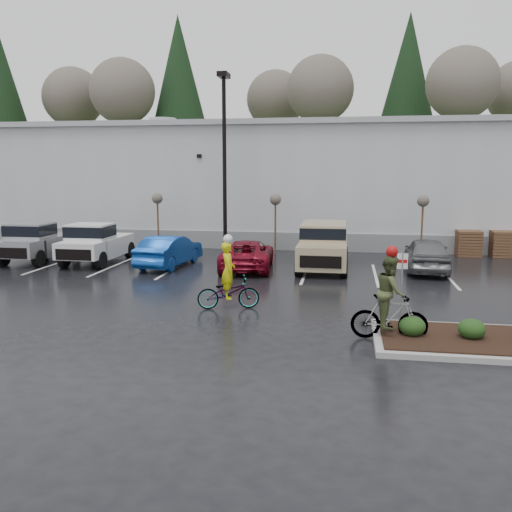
% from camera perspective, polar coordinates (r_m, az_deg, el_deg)
% --- Properties ---
extents(ground, '(120.00, 120.00, 0.00)m').
position_cam_1_polar(ground, '(16.14, 1.28, -7.12)').
color(ground, black).
rests_on(ground, ground).
extents(warehouse, '(60.50, 15.50, 7.20)m').
position_cam_1_polar(warehouse, '(37.39, 6.18, 7.84)').
color(warehouse, '#B4B7BA').
rests_on(warehouse, ground).
extents(wooded_ridge, '(80.00, 25.00, 6.00)m').
position_cam_1_polar(wooded_ridge, '(60.39, 7.47, 7.73)').
color(wooded_ridge, '#273D19').
rests_on(wooded_ridge, ground).
extents(lamppost, '(0.50, 1.00, 9.22)m').
position_cam_1_polar(lamppost, '(28.04, -3.35, 11.58)').
color(lamppost, black).
rests_on(lamppost, ground).
extents(sapling_west, '(0.60, 0.60, 3.20)m').
position_cam_1_polar(sapling_west, '(30.16, -10.34, 5.66)').
color(sapling_west, '#4B351E').
rests_on(sapling_west, ground).
extents(sapling_mid, '(0.60, 0.60, 3.20)m').
position_cam_1_polar(sapling_mid, '(28.63, 2.06, 5.62)').
color(sapling_mid, '#4B351E').
rests_on(sapling_mid, ground).
extents(sapling_east, '(0.60, 0.60, 3.20)m').
position_cam_1_polar(sapling_east, '(28.64, 17.17, 5.21)').
color(sapling_east, '#4B351E').
rests_on(sapling_east, ground).
extents(pallet_stack_a, '(1.20, 1.20, 1.35)m').
position_cam_1_polar(pallet_stack_a, '(30.25, 21.44, 1.27)').
color(pallet_stack_a, '#4B351E').
rests_on(pallet_stack_a, ground).
extents(pallet_stack_b, '(1.20, 1.20, 1.35)m').
position_cam_1_polar(pallet_stack_b, '(30.65, 24.55, 1.16)').
color(pallet_stack_b, '#4B351E').
rests_on(pallet_stack_b, ground).
extents(shrub_a, '(0.70, 0.70, 0.52)m').
position_cam_1_polar(shrub_a, '(15.02, 16.12, -7.11)').
color(shrub_a, black).
rests_on(shrub_a, curb_island).
extents(shrub_b, '(0.70, 0.70, 0.52)m').
position_cam_1_polar(shrub_b, '(15.28, 21.76, -7.14)').
color(shrub_b, black).
rests_on(shrub_b, curb_island).
extents(fire_lane_sign, '(0.30, 0.05, 2.20)m').
position_cam_1_polar(fire_lane_sign, '(15.92, 15.08, -2.46)').
color(fire_lane_sign, gray).
rests_on(fire_lane_sign, ground).
extents(pickup_silver, '(2.10, 5.20, 1.96)m').
position_cam_1_polar(pickup_silver, '(28.91, -21.68, 1.52)').
color(pickup_silver, '#96999D').
rests_on(pickup_silver, ground).
extents(pickup_white, '(2.10, 5.20, 1.96)m').
position_cam_1_polar(pickup_white, '(27.50, -16.17, 1.44)').
color(pickup_white, silver).
rests_on(pickup_white, ground).
extents(car_blue, '(2.07, 4.59, 1.46)m').
position_cam_1_polar(car_blue, '(25.54, -9.10, 0.55)').
color(car_blue, '#0D3C95').
rests_on(car_blue, ground).
extents(car_red, '(2.60, 4.93, 1.32)m').
position_cam_1_polar(car_red, '(24.56, -0.91, 0.16)').
color(car_red, maroon).
rests_on(car_red, ground).
extents(suv_tan, '(2.20, 5.10, 2.06)m').
position_cam_1_polar(suv_tan, '(24.71, 7.10, 1.00)').
color(suv_tan, tan).
rests_on(suv_tan, ground).
extents(car_grey, '(2.03, 4.59, 1.54)m').
position_cam_1_polar(car_grey, '(25.18, 17.52, 0.20)').
color(car_grey, slate).
rests_on(car_grey, ground).
extents(cyclist_hivis, '(2.13, 1.22, 2.45)m').
position_cam_1_polar(cyclist_hivis, '(17.65, -2.93, -3.18)').
color(cyclist_hivis, '#3F3F44').
rests_on(cyclist_hivis, ground).
extents(cyclist_olive, '(1.96, 0.94, 2.54)m').
position_cam_1_polar(cyclist_olive, '(14.90, 13.90, -5.15)').
color(cyclist_olive, '#3F3F44').
rests_on(cyclist_olive, ground).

